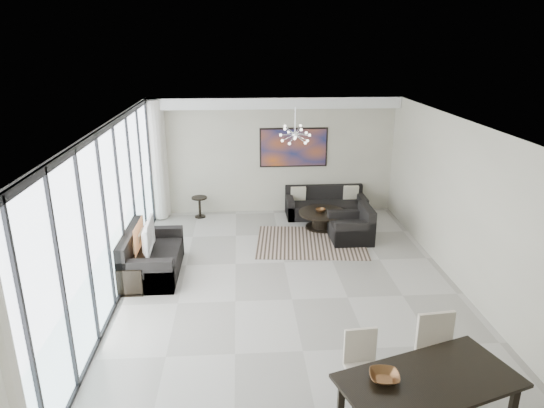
{
  "coord_description": "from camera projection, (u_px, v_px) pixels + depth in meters",
  "views": [
    {
      "loc": [
        -0.83,
        -7.21,
        4.19
      ],
      "look_at": [
        -0.25,
        1.38,
        1.25
      ],
      "focal_mm": 32.0,
      "sensor_mm": 36.0,
      "label": 1
    }
  ],
  "objects": [
    {
      "name": "coffee_table",
      "position": [
        322.0,
        219.0,
        11.27
      ],
      "size": [
        1.12,
        1.12,
        0.39
      ],
      "color": "black",
      "rests_on": "floor"
    },
    {
      "name": "armchair",
      "position": [
        352.0,
        229.0,
        10.58
      ],
      "size": [
        0.87,
        0.92,
        0.77
      ],
      "color": "black",
      "rests_on": "floor"
    },
    {
      "name": "painting",
      "position": [
        294.0,
        148.0,
        11.94
      ],
      "size": [
        1.68,
        0.04,
        0.98
      ],
      "primitive_type": "cube",
      "color": "#AD4B18",
      "rests_on": "room_shell"
    },
    {
      "name": "rug",
      "position": [
        311.0,
        242.0,
        10.52
      ],
      "size": [
        2.5,
        2.02,
        0.01
      ],
      "primitive_type": "cube",
      "rotation": [
        0.0,
        0.0,
        -0.1
      ],
      "color": "black",
      "rests_on": "floor"
    },
    {
      "name": "soffit",
      "position": [
        274.0,
        103.0,
        11.38
      ],
      "size": [
        5.98,
        0.4,
        0.26
      ],
      "primitive_type": "cube",
      "color": "white",
      "rests_on": "room_shell"
    },
    {
      "name": "dining_chair_nw",
      "position": [
        362.0,
        360.0,
        5.86
      ],
      "size": [
        0.44,
        0.44,
        0.89
      ],
      "color": "beige",
      "rests_on": "floor"
    },
    {
      "name": "sofa_main",
      "position": [
        325.0,
        206.0,
        12.06
      ],
      "size": [
        1.95,
        0.8,
        0.71
      ],
      "color": "black",
      "rests_on": "floor"
    },
    {
      "name": "side_table",
      "position": [
        200.0,
        204.0,
        11.9
      ],
      "size": [
        0.38,
        0.38,
        0.52
      ],
      "color": "black",
      "rests_on": "floor"
    },
    {
      "name": "dining_table",
      "position": [
        429.0,
        386.0,
        5.13
      ],
      "size": [
        2.1,
        1.49,
        0.79
      ],
      "color": "black",
      "rests_on": "floor"
    },
    {
      "name": "tv_console",
      "position": [
        138.0,
        264.0,
        8.96
      ],
      "size": [
        0.45,
        1.59,
        0.5
      ],
      "primitive_type": "cube",
      "color": "black",
      "rests_on": "floor"
    },
    {
      "name": "bowl_coffee",
      "position": [
        320.0,
        210.0,
        11.21
      ],
      "size": [
        0.24,
        0.24,
        0.07
      ],
      "primitive_type": "imported",
      "rotation": [
        0.0,
        0.0,
        -0.04
      ],
      "color": "brown",
      "rests_on": "coffee_table"
    },
    {
      "name": "loveseat",
      "position": [
        150.0,
        259.0,
        9.05
      ],
      "size": [
        0.97,
        1.72,
        0.86
      ],
      "color": "black",
      "rests_on": "floor"
    },
    {
      "name": "window_wall",
      "position": [
        111.0,
        223.0,
        7.56
      ],
      "size": [
        0.37,
        8.95,
        2.9
      ],
      "color": "silver",
      "rests_on": "floor"
    },
    {
      "name": "television",
      "position": [
        144.0,
        237.0,
        8.79
      ],
      "size": [
        0.18,
        0.99,
        0.57
      ],
      "primitive_type": "imported",
      "rotation": [
        0.0,
        0.0,
        1.62
      ],
      "color": "gray",
      "rests_on": "tv_console"
    },
    {
      "name": "room_shell",
      "position": [
        322.0,
        219.0,
        7.78
      ],
      "size": [
        6.0,
        9.0,
        2.9
      ],
      "color": "#A8A39B",
      "rests_on": "ground"
    },
    {
      "name": "chandelier",
      "position": [
        295.0,
        134.0,
        9.84
      ],
      "size": [
        0.66,
        0.66,
        0.71
      ],
      "color": "silver",
      "rests_on": "room_shell"
    },
    {
      "name": "bowl_dining",
      "position": [
        384.0,
        377.0,
        5.08
      ],
      "size": [
        0.35,
        0.35,
        0.08
      ],
      "primitive_type": "imported",
      "rotation": [
        0.0,
        0.0,
        -0.11
      ],
      "color": "brown",
      "rests_on": "dining_table"
    },
    {
      "name": "dining_chair_ne",
      "position": [
        438.0,
        349.0,
        5.92
      ],
      "size": [
        0.52,
        0.52,
        1.04
      ],
      "color": "beige",
      "rests_on": "floor"
    }
  ]
}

